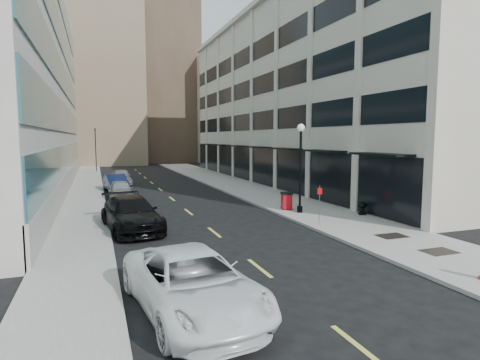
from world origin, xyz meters
TOP-DOWN VIEW (x-y plane):
  - ground at (0.00, 0.00)m, footprint 160.00×160.00m
  - sidewalk_right at (7.50, 20.00)m, footprint 5.00×80.00m
  - sidewalk_left at (-6.50, 20.00)m, footprint 3.00×80.00m
  - building_right at (16.94, 26.99)m, footprint 15.30×46.50m
  - skyline_tan_near at (-4.00, 68.00)m, footprint 14.00×18.00m
  - skyline_brown at (8.00, 72.00)m, footprint 12.00×16.00m
  - skyline_tan_far at (-14.00, 78.00)m, footprint 12.00×14.00m
  - skyline_stone at (18.00, 66.00)m, footprint 10.00×14.00m
  - grate_mid at (7.60, 1.00)m, footprint 1.40×1.00m
  - grate_far at (7.60, 3.80)m, footprint 1.40×1.00m
  - road_centerline at (0.00, 17.00)m, footprint 0.15×68.20m
  - traffic_signal at (-5.50, 48.00)m, footprint 0.66×0.66m
  - car_white_van at (-3.20, -0.87)m, footprint 3.52×6.39m
  - car_black_pickup at (-3.94, 9.93)m, footprint 3.20×6.27m
  - car_silver_sedan at (-3.83, 21.00)m, footprint 1.77×4.40m
  - car_blue_sedan at (-3.92, 25.89)m, footprint 2.16×4.84m
  - car_grey_sedan at (-3.20, 31.01)m, footprint 2.12×4.91m
  - trash_bin at (6.05, 11.93)m, footprint 0.82×0.84m
  - lamppost at (6.40, 10.76)m, footprint 0.47×0.47m
  - sign_post at (5.66, 7.20)m, footprint 0.24×0.13m
  - urn_planter at (9.60, 8.77)m, footprint 0.56×0.56m

SIDE VIEW (x-z plane):
  - ground at x=0.00m, z-range 0.00..0.00m
  - road_centerline at x=0.00m, z-range 0.00..0.01m
  - sidewalk_right at x=7.50m, z-range 0.00..0.15m
  - sidewalk_left at x=-6.50m, z-range 0.00..0.15m
  - grate_mid at x=7.60m, z-range 0.15..0.16m
  - grate_far at x=7.60m, z-range 0.15..0.16m
  - urn_planter at x=9.60m, z-range 0.23..1.01m
  - car_silver_sedan at x=-3.83m, z-range 0.00..1.50m
  - trash_bin at x=6.05m, z-range 0.19..1.32m
  - car_blue_sedan at x=-3.92m, z-range 0.00..1.54m
  - car_grey_sedan at x=-3.20m, z-range 0.00..1.65m
  - car_white_van at x=-3.20m, z-range 0.00..1.69m
  - car_black_pickup at x=-3.94m, z-range 0.00..1.74m
  - sign_post at x=5.66m, z-range 0.48..2.61m
  - lamppost at x=6.40m, z-range 0.64..6.29m
  - traffic_signal at x=-5.50m, z-range 2.23..9.21m
  - building_right at x=16.94m, z-range -0.13..18.12m
  - skyline_stone at x=18.00m, z-range 0.00..20.00m
  - skyline_tan_far at x=-14.00m, z-range 0.00..22.00m
  - skyline_tan_near at x=-4.00m, z-range 0.00..28.00m
  - skyline_brown at x=8.00m, z-range 0.00..34.00m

